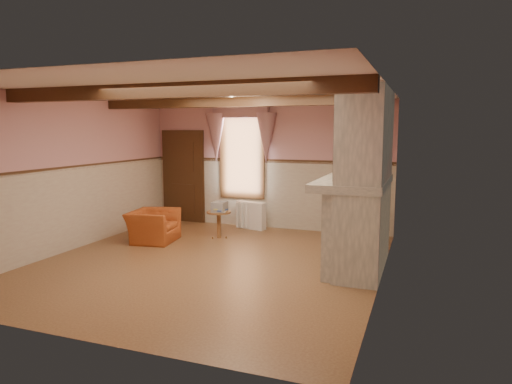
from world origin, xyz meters
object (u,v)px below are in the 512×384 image
(bowl, at_px, (354,176))
(mantel_clock, at_px, (361,169))
(radiator, at_px, (251,215))
(side_table, at_px, (219,224))
(oil_lamp, at_px, (357,169))
(armchair, at_px, (153,226))

(bowl, relative_size, mantel_clock, 1.50)
(radiator, bearing_deg, mantel_clock, -12.61)
(side_table, relative_size, oil_lamp, 1.96)
(side_table, xyz_separation_m, oil_lamp, (2.83, -0.76, 1.29))
(armchair, xyz_separation_m, oil_lamp, (3.92, -0.04, 1.25))
(armchair, relative_size, oil_lamp, 3.37)
(bowl, bearing_deg, oil_lamp, 90.00)
(armchair, distance_m, side_table, 1.30)
(armchair, height_order, side_table, armchair)
(armchair, height_order, bowl, bowl)
(armchair, xyz_separation_m, bowl, (3.92, -0.33, 1.16))
(bowl, xyz_separation_m, mantel_clock, (0.00, 0.78, 0.06))
(radiator, relative_size, bowl, 1.94)
(oil_lamp, bearing_deg, mantel_clock, 90.00)
(armchair, bearing_deg, radiator, -47.48)
(mantel_clock, xyz_separation_m, oil_lamp, (0.00, -0.50, 0.04))
(radiator, distance_m, mantel_clock, 3.09)
(radiator, bearing_deg, side_table, -91.77)
(armchair, relative_size, bowl, 2.62)
(side_table, height_order, bowl, bowl)
(side_table, height_order, oil_lamp, oil_lamp)
(radiator, distance_m, oil_lamp, 3.35)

